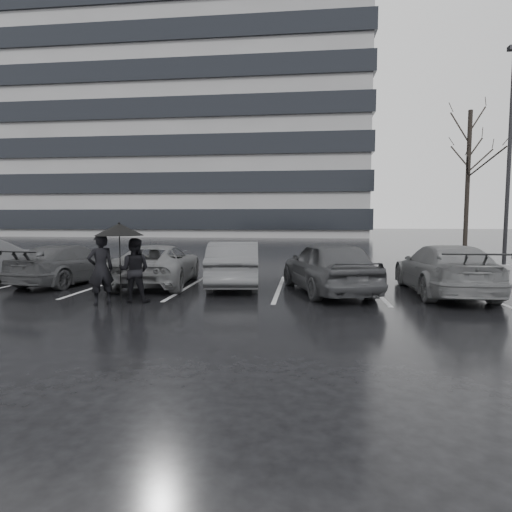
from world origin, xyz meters
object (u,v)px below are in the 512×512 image
Objects in this scene: car_west_a at (234,264)px; car_east at (444,269)px; car_west_b at (158,265)px; car_main at (328,266)px; tree_north at (468,182)px; car_west_c at (70,264)px; pedestrian_left at (101,269)px; pedestrian_right at (134,270)px; lamp_post at (509,169)px.

car_east is (6.05, -0.67, -0.00)m from car_west_a.
car_west_a is at bearing 174.55° from car_west_b.
car_main is 0.52× the size of tree_north.
car_west_c is 11.46m from car_east.
pedestrian_left is 1.08× the size of pedestrian_right.
car_east is at bearing -124.34° from lamp_post.
car_west_a is at bearing -169.91° from car_west_c.
tree_north is at bearing -137.44° from car_main.
lamp_post reaches higher than car_west_b.
car_west_a is 0.98× the size of car_west_c.
pedestrian_left is 0.20× the size of tree_north.
lamp_post is at bearing -150.63° from car_west_c.
pedestrian_right is (-2.06, -2.81, 0.11)m from car_west_a.
car_east is at bearing 166.44° from car_west_a.
car_east is at bearing 152.04° from pedestrian_left.
pedestrian_left is (-8.81, -2.50, 0.18)m from car_east.
pedestrian_left is at bearing -146.12° from lamp_post.
lamp_post reaches higher than pedestrian_left.
car_west_c is (-5.39, -0.05, -0.07)m from car_west_a.
car_west_a is 0.47× the size of lamp_post.
car_main reaches higher than car_west_c.
car_west_c is 2.49× the size of pedestrian_left.
lamp_post is at bearing -99.71° from tree_north.
car_east is 9.16m from pedestrian_left.
car_main is at bearing -120.83° from tree_north.
lamp_post is (4.31, 6.30, 3.39)m from car_east.
car_main is 6.07m from pedestrian_left.
tree_north is (11.83, 14.25, 3.56)m from car_west_a.
lamp_post reaches higher than tree_north.
car_main is 8.26m from car_west_c.
lamp_post is at bearing 170.06° from pedestrian_left.
lamp_post is (15.74, 5.69, 3.45)m from car_west_c.
car_west_b reaches higher than car_west_c.
pedestrian_left reaches higher than car_main.
car_east is 0.53× the size of lamp_post.
pedestrian_right is (3.33, -2.75, 0.18)m from car_west_c.
car_west_a is 3.48m from pedestrian_right.
car_west_b is (-2.44, -0.02, -0.06)m from car_west_a.
car_west_c is at bearing -5.13° from car_west_b.
tree_north is at bearing -173.77° from pedestrian_left.
car_east is 8.38m from pedestrian_right.
car_east is 2.95× the size of pedestrian_right.
car_main is at bearing 2.61° from car_east.
pedestrian_left is at bearing 78.40° from car_west_b.
car_west_b is 3.18m from pedestrian_left.
pedestrian_right is (-8.10, -2.14, 0.11)m from car_east.
pedestrian_left is 0.79m from pedestrian_right.
tree_north is at bearing -111.31° from car_east.
car_west_b is 0.51× the size of lamp_post.
lamp_post is (7.52, 6.46, 3.33)m from car_main.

